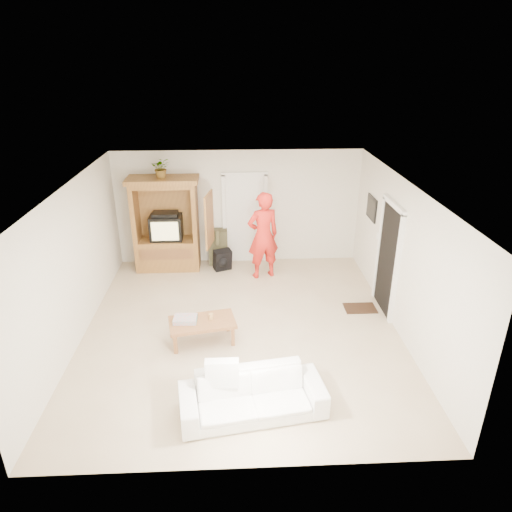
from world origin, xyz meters
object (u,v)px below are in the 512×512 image
(man, at_px, (263,236))
(armoire, at_px, (168,230))
(coffee_table, at_px, (202,324))
(sofa, at_px, (252,395))

(man, bearing_deg, armoire, -32.05)
(man, xyz_separation_m, coffee_table, (-1.17, -2.47, -0.60))
(man, distance_m, sofa, 4.26)
(sofa, bearing_deg, man, 75.65)
(sofa, xyz_separation_m, coffee_table, (-0.77, 1.72, 0.07))
(coffee_table, bearing_deg, armoire, 95.97)
(man, relative_size, coffee_table, 1.61)
(armoire, xyz_separation_m, sofa, (1.69, -4.74, -0.63))
(coffee_table, bearing_deg, sofa, -76.74)
(man, height_order, sofa, man)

